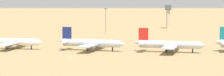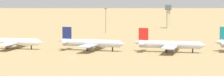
# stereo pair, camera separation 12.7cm
# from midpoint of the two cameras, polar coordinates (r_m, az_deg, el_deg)

# --- Properties ---
(ground) EXTENTS (4000.00, 4000.00, 0.00)m
(ground) POSITION_cam_midpoint_polar(r_m,az_deg,el_deg) (220.06, -4.83, -2.26)
(ground) COLOR tan
(parked_jet_teal_2) EXTENTS (35.30, 29.52, 11.70)m
(parked_jet_teal_2) POSITION_cam_midpoint_polar(r_m,az_deg,el_deg) (256.25, -12.02, -0.44)
(parked_jet_teal_2) COLOR white
(parked_jet_teal_2) RESTS_ON ground
(parked_jet_navy_3) EXTENTS (36.08, 30.44, 11.91)m
(parked_jet_navy_3) POSITION_cam_midpoint_polar(r_m,az_deg,el_deg) (243.41, -2.61, -0.60)
(parked_jet_navy_3) COLOR silver
(parked_jet_navy_3) RESTS_ON ground
(parked_jet_red_4) EXTENTS (35.95, 30.22, 11.88)m
(parked_jet_red_4) POSITION_cam_midpoint_polar(r_m,az_deg,el_deg) (237.68, 6.77, -0.78)
(parked_jet_red_4) COLOR silver
(parked_jet_red_4) RESTS_ON ground
(control_tower) EXTENTS (5.20, 5.20, 19.93)m
(control_tower) POSITION_cam_midpoint_polar(r_m,az_deg,el_deg) (405.22, 6.70, 2.84)
(control_tower) COLOR #C6B793
(control_tower) RESTS_ON ground
(light_pole_mid) EXTENTS (1.80, 0.50, 18.31)m
(light_pole_mid) POSITION_cam_midpoint_polar(r_m,az_deg,el_deg) (351.56, -0.77, 2.25)
(light_pole_mid) COLOR #59595E
(light_pole_mid) RESTS_ON ground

